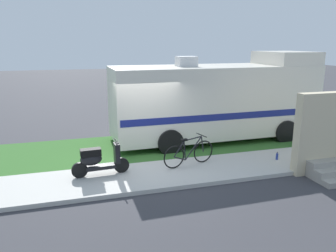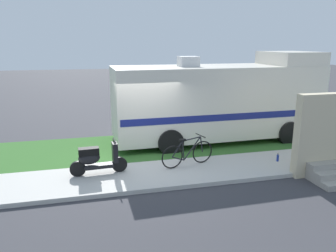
{
  "view_description": "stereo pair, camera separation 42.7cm",
  "coord_description": "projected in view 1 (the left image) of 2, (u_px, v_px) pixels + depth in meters",
  "views": [
    {
      "loc": [
        -2.17,
        -9.79,
        3.77
      ],
      "look_at": [
        0.77,
        0.3,
        1.1
      ],
      "focal_mm": 35.33,
      "sensor_mm": 36.0,
      "label": 1
    },
    {
      "loc": [
        -1.76,
        -9.9,
        3.77
      ],
      "look_at": [
        0.77,
        0.3,
        1.1
      ],
      "focal_mm": 35.33,
      "sensor_mm": 36.0,
      "label": 2
    }
  ],
  "objects": [
    {
      "name": "sidewalk",
      "position": [
        157.0,
        175.0,
        9.49
      ],
      "size": [
        24.0,
        2.0,
        0.12
      ],
      "color": "beige",
      "rests_on": "ground"
    },
    {
      "name": "pickup_truck_near",
      "position": [
        222.0,
        98.0,
        17.07
      ],
      "size": [
        5.34,
        2.33,
        1.79
      ],
      "color": "#B7B29E",
      "rests_on": "ground"
    },
    {
      "name": "bottle_green",
      "position": [
        277.0,
        156.0,
        10.55
      ],
      "size": [
        0.07,
        0.07,
        0.25
      ],
      "color": "navy",
      "rests_on": "ground"
    },
    {
      "name": "porch_steps",
      "position": [
        328.0,
        142.0,
        9.57
      ],
      "size": [
        2.0,
        1.26,
        2.4
      ],
      "color": "#9E998E",
      "rests_on": "ground"
    },
    {
      "name": "bicycle",
      "position": [
        189.0,
        153.0,
        10.0
      ],
      "size": [
        1.72,
        0.58,
        0.91
      ],
      "color": "black",
      "rests_on": "ground"
    },
    {
      "name": "ground_plane",
      "position": [
        148.0,
        163.0,
        10.62
      ],
      "size": [
        80.0,
        80.0,
        0.0
      ],
      "primitive_type": "plane",
      "color": "#38383D"
    },
    {
      "name": "scooter",
      "position": [
        98.0,
        160.0,
        9.23
      ],
      "size": [
        1.61,
        0.5,
        0.97
      ],
      "color": "black",
      "rests_on": "ground"
    },
    {
      "name": "grass_strip",
      "position": [
        138.0,
        148.0,
        12.01
      ],
      "size": [
        24.0,
        3.4,
        0.08
      ],
      "color": "#336628",
      "rests_on": "ground"
    },
    {
      "name": "motorhome_rv",
      "position": [
        218.0,
        100.0,
        12.77
      ],
      "size": [
        7.94,
        2.68,
        3.41
      ],
      "color": "silver",
      "rests_on": "ground"
    }
  ]
}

